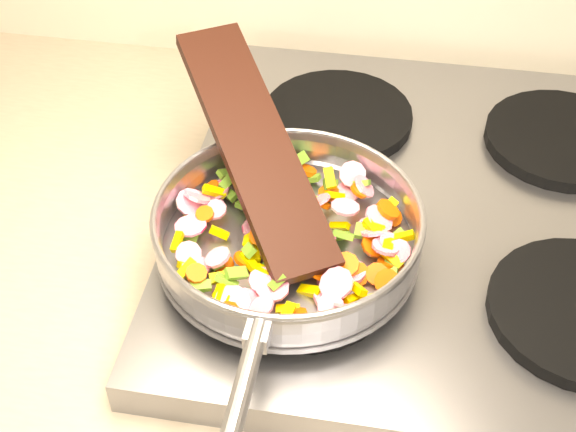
# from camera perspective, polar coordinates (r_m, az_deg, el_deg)

# --- Properties ---
(cooktop) EXTENTS (0.60, 0.60, 0.04)m
(cooktop) POSITION_cam_1_polar(r_m,az_deg,el_deg) (0.94, 10.88, -0.21)
(cooktop) COLOR #939399
(cooktop) RESTS_ON counter_top
(grate_fl) EXTENTS (0.19, 0.19, 0.02)m
(grate_fl) POSITION_cam_1_polar(r_m,az_deg,el_deg) (0.83, 1.15, -4.28)
(grate_fl) COLOR black
(grate_fl) RESTS_ON cooktop
(grate_bl) EXTENTS (0.19, 0.19, 0.02)m
(grate_bl) POSITION_cam_1_polar(r_m,az_deg,el_deg) (1.04, 3.57, 7.11)
(grate_bl) COLOR black
(grate_bl) RESTS_ON cooktop
(grate_br) EXTENTS (0.19, 0.19, 0.02)m
(grate_br) POSITION_cam_1_polar(r_m,az_deg,el_deg) (1.05, 18.93, 5.21)
(grate_br) COLOR black
(grate_br) RESTS_ON cooktop
(saute_pan) EXTENTS (0.31, 0.48, 0.05)m
(saute_pan) POSITION_cam_1_polar(r_m,az_deg,el_deg) (0.82, -0.04, -1.02)
(saute_pan) COLOR #9E9EA5
(saute_pan) RESTS_ON grate_fl
(vegetable_heap) EXTENTS (0.26, 0.25, 0.05)m
(vegetable_heap) POSITION_cam_1_polar(r_m,az_deg,el_deg) (0.83, 0.34, -1.25)
(vegetable_heap) COLOR #DA1551
(vegetable_heap) RESTS_ON saute_pan
(wooden_spatula) EXTENTS (0.23, 0.30, 0.11)m
(wooden_spatula) POSITION_cam_1_polar(r_m,az_deg,el_deg) (0.86, -2.41, 5.11)
(wooden_spatula) COLOR black
(wooden_spatula) RESTS_ON saute_pan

